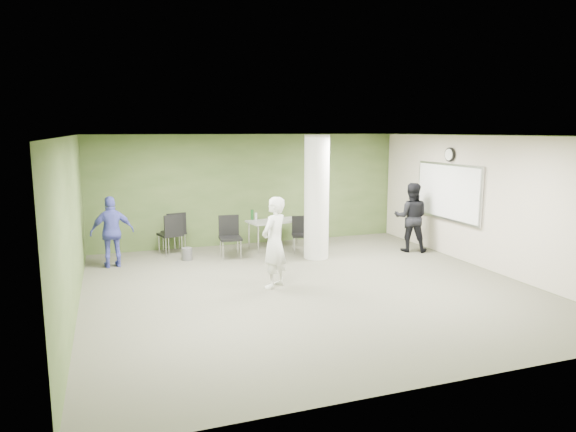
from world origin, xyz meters
name	(u,v)px	position (x,y,z in m)	size (l,w,h in m)	color
floor	(308,287)	(0.00, 0.00, 0.00)	(8.00, 8.00, 0.00)	#504E3F
ceiling	(309,136)	(0.00, 0.00, 2.80)	(8.00, 8.00, 0.00)	white
wall_back	(250,190)	(0.00, 4.00, 1.40)	(8.00, 0.02, 2.80)	#3D5327
wall_left	(72,226)	(-4.00, 0.00, 1.40)	(0.02, 8.00, 2.80)	#3D5327
wall_right_cream	(486,203)	(4.00, 0.00, 1.40)	(0.02, 8.00, 2.80)	beige
column	(317,197)	(1.00, 2.00, 1.40)	(0.56, 0.56, 2.80)	silver
whiteboard	(448,192)	(3.92, 1.20, 1.50)	(0.05, 2.30, 1.30)	silver
wall_clock	(450,155)	(3.92, 1.20, 2.35)	(0.06, 0.32, 0.32)	black
folding_table	(277,222)	(0.46, 3.19, 0.67)	(1.60, 0.90, 0.97)	gray
wastebasket	(187,254)	(-1.83, 2.77, 0.14)	(0.24, 0.24, 0.28)	#4C4C4C
chair_back_left	(172,231)	(-2.09, 3.38, 0.57)	(0.61, 0.61, 0.97)	black
chair_back_right	(175,229)	(-1.99, 3.56, 0.57)	(0.58, 0.58, 0.98)	black
chair_table_left	(230,233)	(-0.87, 2.65, 0.57)	(0.52, 0.52, 0.97)	black
chair_table_right	(301,231)	(0.88, 2.67, 0.50)	(0.52, 0.52, 0.86)	black
woman_white	(274,242)	(-0.59, 0.19, 0.85)	(0.62, 0.41, 1.70)	white
man_black	(411,217)	(3.40, 1.85, 0.83)	(0.81, 0.63, 1.66)	black
man_blue	(112,232)	(-3.40, 2.70, 0.76)	(0.89, 0.37, 1.53)	#464CAF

